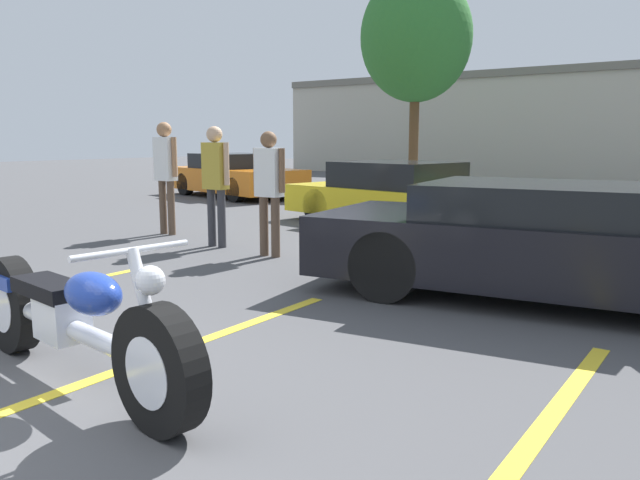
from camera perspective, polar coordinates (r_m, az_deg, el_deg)
name	(u,v)px	position (r m, az deg, el deg)	size (l,w,h in m)	color
parking_stripe_middle	(66,389)	(4.36, -22.19, -12.54)	(0.12, 5.53, 0.01)	yellow
tree_background	(416,38)	(21.35, 8.78, 17.82)	(3.59, 3.59, 6.89)	brown
motorcycle	(72,322)	(4.30, -21.71, -6.95)	(2.67, 0.75, 0.99)	black
show_car_hood_open	(559,241)	(6.48, 20.98, -0.10)	(4.90, 2.45, 2.16)	black
parked_car_mid_left_row	(402,195)	(11.52, 7.53, 4.07)	(4.76, 2.65, 1.16)	yellow
parked_car_left_row	(235,176)	(17.42, -7.75, 5.83)	(4.57, 2.93, 1.18)	orange
spectator_near_motorcycle	(215,176)	(9.20, -9.54, 5.83)	(0.52, 0.23, 1.75)	#333338
spectator_midground	(269,183)	(8.35, -4.68, 5.22)	(0.52, 0.22, 1.67)	brown
spectator_far_lot	(166,167)	(10.60, -13.94, 6.46)	(0.52, 0.24, 1.84)	brown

